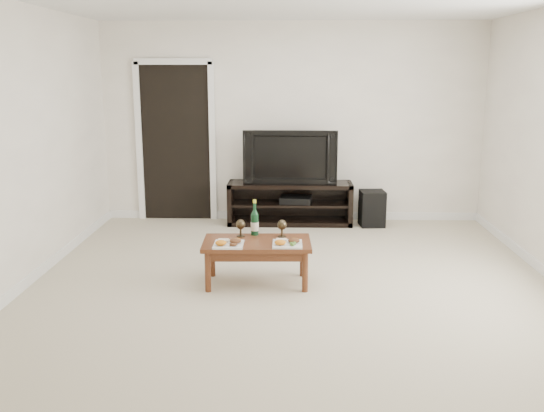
{
  "coord_description": "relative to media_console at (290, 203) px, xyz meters",
  "views": [
    {
      "loc": [
        -0.03,
        -5.27,
        2.01
      ],
      "look_at": [
        -0.2,
        0.46,
        0.7
      ],
      "focal_mm": 40.0,
      "sensor_mm": 36.0,
      "label": 1
    }
  ],
  "objects": [
    {
      "name": "floor",
      "position": [
        0.03,
        -2.5,
        -0.28
      ],
      "size": [
        5.5,
        5.5,
        0.0
      ],
      "primitive_type": "plane",
      "color": "#BEB499",
      "rests_on": "ground"
    },
    {
      "name": "back_wall",
      "position": [
        0.03,
        0.27,
        1.02
      ],
      "size": [
        5.0,
        0.04,
        2.6
      ],
      "primitive_type": "cube",
      "color": "white",
      "rests_on": "ground"
    },
    {
      "name": "doorway",
      "position": [
        -1.52,
        0.24,
        0.75
      ],
      "size": [
        0.9,
        0.02,
        2.05
      ],
      "primitive_type": "cube",
      "color": "black",
      "rests_on": "ground"
    },
    {
      "name": "media_console",
      "position": [
        0.0,
        0.0,
        0.0
      ],
      "size": [
        1.62,
        0.45,
        0.55
      ],
      "primitive_type": "cube",
      "color": "black",
      "rests_on": "ground"
    },
    {
      "name": "television",
      "position": [
        0.0,
        0.0,
        0.62
      ],
      "size": [
        1.2,
        0.17,
        0.69
      ],
      "primitive_type": "imported",
      "rotation": [
        0.0,
        0.0,
        -0.01
      ],
      "color": "black",
      "rests_on": "media_console"
    },
    {
      "name": "av_receiver",
      "position": [
        0.08,
        -0.01,
        0.05
      ],
      "size": [
        0.43,
        0.35,
        0.08
      ],
      "primitive_type": "cube",
      "rotation": [
        0.0,
        0.0,
        -0.12
      ],
      "color": "black",
      "rests_on": "media_console"
    },
    {
      "name": "subwoofer",
      "position": [
        1.07,
        -0.08,
        -0.04
      ],
      "size": [
        0.33,
        0.33,
        0.46
      ],
      "primitive_type": "cube",
      "rotation": [
        0.0,
        0.0,
        0.07
      ],
      "color": "black",
      "rests_on": "ground"
    },
    {
      "name": "coffee_table",
      "position": [
        -0.31,
        -2.3,
        -0.07
      ],
      "size": [
        1.03,
        0.58,
        0.42
      ],
      "primitive_type": "cube",
      "rotation": [
        0.0,
        0.0,
        0.03
      ],
      "color": "brown",
      "rests_on": "ground"
    },
    {
      "name": "plate_left",
      "position": [
        -0.56,
        -2.45,
        0.18
      ],
      "size": [
        0.27,
        0.27,
        0.07
      ],
      "primitive_type": "cube",
      "color": "white",
      "rests_on": "coffee_table"
    },
    {
      "name": "plate_right",
      "position": [
        -0.02,
        -2.42,
        0.18
      ],
      "size": [
        0.27,
        0.27,
        0.07
      ],
      "primitive_type": "cube",
      "color": "white",
      "rests_on": "coffee_table"
    },
    {
      "name": "wine_bottle",
      "position": [
        -0.34,
        -2.08,
        0.32
      ],
      "size": [
        0.07,
        0.07,
        0.35
      ],
      "primitive_type": "cylinder",
      "color": "#0E351B",
      "rests_on": "coffee_table"
    },
    {
      "name": "goblet_left",
      "position": [
        -0.47,
        -2.14,
        0.23
      ],
      "size": [
        0.09,
        0.09,
        0.17
      ],
      "primitive_type": null,
      "color": "#352C1D",
      "rests_on": "coffee_table"
    },
    {
      "name": "goblet_right",
      "position": [
        -0.08,
        -2.15,
        0.23
      ],
      "size": [
        0.09,
        0.09,
        0.17
      ],
      "primitive_type": null,
      "color": "#352C1D",
      "rests_on": "coffee_table"
    }
  ]
}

